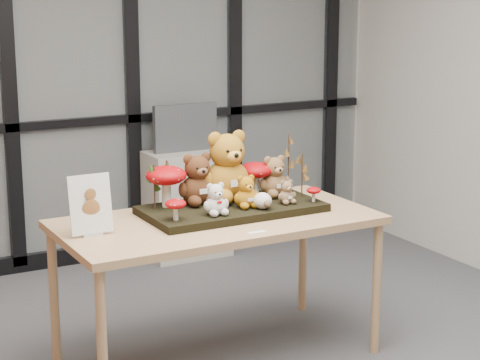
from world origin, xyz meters
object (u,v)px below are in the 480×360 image
mushroom_back_right (256,178)px  mushroom_front_left (176,209)px  diorama_tray (232,209)px  cabinet (187,204)px  sign_holder (91,207)px  bear_pooh_yellow (227,162)px  bear_tan_back (274,174)px  mushroom_front_right (314,194)px  plush_cream_hedgehog (262,200)px  display_table (217,230)px  bear_beige_small (287,190)px  mushroom_back_left (166,184)px  monitor (185,128)px  bear_small_yellow (246,190)px  bear_white_bow (215,197)px  bear_brown_medium (197,176)px

mushroom_back_right → mushroom_front_left: (-0.61, -0.25, -0.05)m
diorama_tray → cabinet: size_ratio=1.21×
sign_holder → bear_pooh_yellow: bearing=10.8°
diorama_tray → bear_tan_back: bearing=13.2°
diorama_tray → bear_tan_back: size_ratio=3.81×
mushroom_front_left → mushroom_front_right: (0.83, -0.01, -0.02)m
plush_cream_hedgehog → cabinet: (0.39, 1.83, -0.49)m
diorama_tray → bear_tan_back: (0.31, 0.08, 0.15)m
display_table → bear_tan_back: bearing=17.3°
bear_beige_small → mushroom_back_left: bearing=157.5°
bear_beige_small → monitor: (0.22, 1.81, 0.07)m
display_table → cabinet: cabinet is taller
plush_cream_hedgehog → bear_tan_back: bearing=47.1°
bear_pooh_yellow → mushroom_back_right: bear_pooh_yellow is taller
mushroom_front_right → plush_cream_hedgehog: bearing=-179.6°
plush_cream_hedgehog → sign_holder: 0.94m
bear_small_yellow → bear_white_bow: (-0.21, -0.06, -0.00)m
diorama_tray → mushroom_front_right: 0.46m
mushroom_back_right → diorama_tray: bearing=-151.4°
bear_pooh_yellow → mushroom_back_right: (0.18, -0.00, -0.11)m
bear_tan_back → mushroom_back_left: bear_tan_back is taller
sign_holder → monitor: monitor is taller
bear_beige_small → sign_holder: 1.11m
bear_brown_medium → mushroom_back_right: bear_brown_medium is taller
bear_brown_medium → mushroom_front_left: size_ratio=2.54×
bear_tan_back → cabinet: (0.19, 1.61, -0.56)m
mushroom_front_right → diorama_tray: bearing=161.5°
bear_white_bow → mushroom_back_right: bearing=32.7°
mushroom_front_right → cabinet: 1.89m
bear_pooh_yellow → mushroom_front_left: 0.52m
display_table → bear_pooh_yellow: (0.16, 0.18, 0.32)m
display_table → bear_white_bow: bearing=-121.5°
bear_tan_back → mushroom_back_left: 0.64m
plush_cream_hedgehog → mushroom_front_right: 0.33m
mushroom_front_right → bear_tan_back: bearing=119.2°
mushroom_front_left → sign_holder: size_ratio=0.40×
mushroom_front_right → monitor: 1.85m
bear_white_bow → plush_cream_hedgehog: bear_white_bow is taller
bear_brown_medium → bear_small_yellow: (0.19, -0.20, -0.06)m
diorama_tray → mushroom_front_left: bearing=-161.7°
bear_brown_medium → bear_beige_small: bearing=-28.7°
bear_tan_back → plush_cream_hedgehog: bear_tan_back is taller
bear_tan_back → bear_beige_small: size_ratio=1.76×
cabinet → bear_tan_back: bearing=-96.8°
mushroom_front_right → sign_holder: size_ratio=0.30×
mushroom_front_left → bear_pooh_yellow: bearing=30.8°
mushroom_front_right → bear_small_yellow: bearing=170.1°
bear_pooh_yellow → bear_tan_back: (0.28, -0.04, -0.09)m
mushroom_back_left → mushroom_front_left: mushroom_back_left is taller
bear_brown_medium → mushroom_back_left: 0.18m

